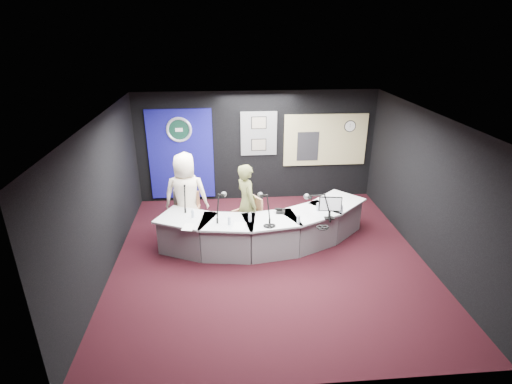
{
  "coord_description": "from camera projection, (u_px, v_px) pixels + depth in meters",
  "views": [
    {
      "loc": [
        -0.82,
        -6.69,
        4.3
      ],
      "look_at": [
        -0.2,
        0.8,
        1.1
      ],
      "focal_mm": 28.0,
      "sensor_mm": 36.0,
      "label": 1
    }
  ],
  "objects": [
    {
      "name": "person_woman",
      "position": [
        247.0,
        203.0,
        8.24
      ],
      "size": [
        0.62,
        0.73,
        1.71
      ],
      "primitive_type": "imported",
      "rotation": [
        0.0,
        0.0,
        1.98
      ],
      "color": "brown",
      "rests_on": "ground"
    },
    {
      "name": "equipment_rack",
      "position": [
        308.0,
        146.0,
        10.12
      ],
      "size": [
        0.55,
        0.02,
        0.75
      ],
      "primitive_type": "cube",
      "color": "black",
      "rests_on": "booth_window_frame"
    },
    {
      "name": "computer_monitor",
      "position": [
        330.0,
        204.0,
        7.71
      ],
      "size": [
        0.47,
        0.1,
        0.32
      ],
      "primitive_type": "cube",
      "rotation": [
        0.0,
        0.0,
        -0.15
      ],
      "color": "black",
      "rests_on": "broadcast_desk"
    },
    {
      "name": "booth_window_frame",
      "position": [
        325.0,
        140.0,
        10.13
      ],
      "size": [
        2.12,
        0.06,
        1.32
      ],
      "primitive_type": "cube",
      "color": "tan",
      "rests_on": "wall_back"
    },
    {
      "name": "boom_mic_d",
      "position": [
        319.0,
        203.0,
        7.79
      ],
      "size": [
        0.5,
        0.61,
        0.6
      ],
      "primitive_type": null,
      "color": "black",
      "rests_on": "broadcast_desk"
    },
    {
      "name": "draped_jacket",
      "position": [
        186.0,
        205.0,
        8.73
      ],
      "size": [
        0.51,
        0.15,
        0.7
      ],
      "primitive_type": "cube",
      "rotation": [
        0.0,
        0.0,
        -0.11
      ],
      "color": "#6C645B",
      "rests_on": "armchair_left"
    },
    {
      "name": "armchair_right",
      "position": [
        247.0,
        219.0,
        8.38
      ],
      "size": [
        0.77,
        0.77,
        0.99
      ],
      "primitive_type": null,
      "rotation": [
        0.0,
        0.0,
        -1.02
      ],
      "color": "#AE734F",
      "rests_on": "ground"
    },
    {
      "name": "booth_glow",
      "position": [
        325.0,
        140.0,
        10.12
      ],
      "size": [
        2.0,
        0.02,
        1.2
      ],
      "primitive_type": "cube",
      "color": "beige",
      "rests_on": "booth_window_frame"
    },
    {
      "name": "wall_clock",
      "position": [
        350.0,
        126.0,
        10.01
      ],
      "size": [
        0.28,
        0.01,
        0.28
      ],
      "primitive_type": "cylinder",
      "rotation": [
        1.57,
        0.0,
        0.0
      ],
      "color": "white",
      "rests_on": "booth_window_frame"
    },
    {
      "name": "framed_photo_upper",
      "position": [
        259.0,
        123.0,
        9.78
      ],
      "size": [
        0.34,
        0.02,
        0.27
      ],
      "primitive_type": "cube",
      "color": "#7D6E5B",
      "rests_on": "pinboard"
    },
    {
      "name": "ceiling",
      "position": [
        272.0,
        118.0,
        6.78
      ],
      "size": [
        6.0,
        6.0,
        0.02
      ],
      "primitive_type": "cube",
      "color": "silver",
      "rests_on": "ground"
    },
    {
      "name": "boom_mic_c",
      "position": [
        265.0,
        203.0,
        7.79
      ],
      "size": [
        0.24,
        0.73,
        0.6
      ],
      "primitive_type": null,
      "color": "black",
      "rests_on": "broadcast_desk"
    },
    {
      "name": "desk_phone",
      "position": [
        281.0,
        212.0,
        8.06
      ],
      "size": [
        0.2,
        0.17,
        0.04
      ],
      "primitive_type": "cube",
      "rotation": [
        0.0,
        0.0,
        -0.19
      ],
      "color": "black",
      "rests_on": "broadcast_desk"
    },
    {
      "name": "headphones_near",
      "position": [
        323.0,
        227.0,
        7.47
      ],
      "size": [
        0.24,
        0.24,
        0.04
      ],
      "primitive_type": "torus",
      "color": "black",
      "rests_on": "broadcast_desk"
    },
    {
      "name": "wall_back",
      "position": [
        257.0,
        147.0,
        10.08
      ],
      "size": [
        6.0,
        0.02,
        2.8
      ],
      "primitive_type": "cube",
      "color": "black",
      "rests_on": "ground"
    },
    {
      "name": "headphones_far",
      "position": [
        269.0,
        226.0,
        7.52
      ],
      "size": [
        0.2,
        0.2,
        0.03
      ],
      "primitive_type": "torus",
      "color": "black",
      "rests_on": "broadcast_desk"
    },
    {
      "name": "broadcast_desk",
      "position": [
        264.0,
        229.0,
        8.23
      ],
      "size": [
        4.5,
        1.9,
        0.75
      ],
      "primitive_type": null,
      "color": "silver",
      "rests_on": "ground"
    },
    {
      "name": "seal_center",
      "position": [
        179.0,
        130.0,
        9.68
      ],
      "size": [
        0.48,
        0.01,
        0.48
      ],
      "primitive_type": "cylinder",
      "rotation": [
        1.57,
        0.0,
        0.0
      ],
      "color": "#0E3325",
      "rests_on": "backdrop_panel"
    },
    {
      "name": "pinboard",
      "position": [
        259.0,
        134.0,
        9.92
      ],
      "size": [
        0.9,
        0.04,
        1.1
      ],
      "primitive_type": "cube",
      "color": "slate",
      "rests_on": "wall_back"
    },
    {
      "name": "boom_mic_a",
      "position": [
        186.0,
        193.0,
        8.24
      ],
      "size": [
        0.16,
        0.74,
        0.6
      ],
      "primitive_type": null,
      "color": "black",
      "rests_on": "broadcast_desk"
    },
    {
      "name": "person_man",
      "position": [
        186.0,
        196.0,
        8.38
      ],
      "size": [
        0.93,
        0.62,
        1.88
      ],
      "primitive_type": "imported",
      "rotation": [
        0.0,
        0.0,
        3.11
      ],
      "color": "#FFE9CB",
      "rests_on": "ground"
    },
    {
      "name": "water_bottles",
      "position": [
        269.0,
        214.0,
        7.81
      ],
      "size": [
        3.05,
        0.57,
        0.18
      ],
      "primitive_type": null,
      "color": "silver",
      "rests_on": "broadcast_desk"
    },
    {
      "name": "agency_seal",
      "position": [
        179.0,
        130.0,
        9.67
      ],
      "size": [
        0.63,
        0.07,
        0.63
      ],
      "primitive_type": "torus",
      "rotation": [
        1.57,
        0.0,
        0.0
      ],
      "color": "silver",
      "rests_on": "backdrop_panel"
    },
    {
      "name": "wall_front",
      "position": [
        301.0,
        296.0,
        4.58
      ],
      "size": [
        6.0,
        0.02,
        2.8
      ],
      "primitive_type": "cube",
      "color": "black",
      "rests_on": "ground"
    },
    {
      "name": "framed_photo_lower",
      "position": [
        259.0,
        145.0,
        10.0
      ],
      "size": [
        0.34,
        0.02,
        0.27
      ],
      "primitive_type": "cube",
      "color": "#7D6E5B",
      "rests_on": "pinboard"
    },
    {
      "name": "notepad",
      "position": [
        239.0,
        226.0,
        7.53
      ],
      "size": [
        0.31,
        0.38,
        0.0
      ],
      "primitive_type": "cube",
      "rotation": [
        0.0,
        0.0,
        -0.25
      ],
      "color": "white",
      "rests_on": "broadcast_desk"
    },
    {
      "name": "wall_right",
      "position": [
        428.0,
        188.0,
        7.56
      ],
      "size": [
        0.02,
        6.0,
        2.8
      ],
      "primitive_type": "cube",
      "color": "black",
      "rests_on": "ground"
    },
    {
      "name": "backdrop_panel",
      "position": [
        181.0,
        155.0,
        9.96
      ],
      "size": [
        1.6,
        0.05,
        2.3
      ],
      "primitive_type": "cube",
      "color": "navy",
      "rests_on": "wall_back"
    },
    {
      "name": "boom_mic_b",
      "position": [
        221.0,
        202.0,
        7.81
      ],
      "size": [
        0.26,
        0.72,
        0.6
      ],
      "primitive_type": null,
      "color": "black",
      "rests_on": "broadcast_desk"
    },
    {
      "name": "paper_stack",
      "position": [
        188.0,
        227.0,
        7.5
      ],
      "size": [
        0.25,
        0.32,
        0.0
      ],
      "primitive_type": "cube",
      "rotation": [
        0.0,
        0.0,
        -0.19
      ],
      "color": "white",
      "rests_on": "broadcast_desk"
    },
    {
      "name": "ground",
      "position": [
        269.0,
        259.0,
        7.88
      ],
      "size": [
        6.0,
        6.0,
        0.0
      ],
      "primitive_type": "plane",
      "color": "black",
      "rests_on": "ground"
    },
    {
      "name": "armchair_left",
      "position": [
        187.0,
        214.0,
        8.55
      ],
      "size": [
        0.64,
        0.64,
        1.03
      ],
      "primitive_type": null,
      "rotation": [
        0.0,
        0.0,
        -0.11
      ],
      "color": "#AE734F",
      "rests_on": "ground"
    },
    {
      "name": "wall_left",
      "position": [
        103.0,
        199.0,
        7.1
      ],
      "size": [
        0.02,
        6.0,
        2.8
      ],
      "primitive_type": "cube",
      "color": "black",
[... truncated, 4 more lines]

